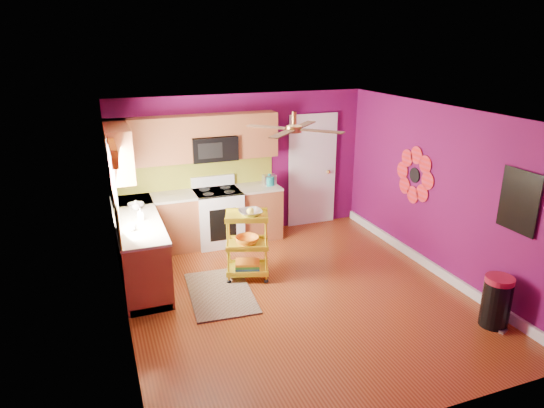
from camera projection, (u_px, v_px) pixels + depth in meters
name	position (u px, v px, depth m)	size (l,w,h in m)	color
ground	(297.00, 295.00, 6.72)	(5.00, 5.00, 0.00)	maroon
room_envelope	(301.00, 182.00, 6.20)	(4.54, 5.04, 2.52)	#630B4A
lower_cabinets	(175.00, 232.00, 7.74)	(2.81, 2.31, 0.94)	brown
electric_range	(218.00, 216.00, 8.30)	(0.76, 0.66, 1.13)	white
upper_cabinetry	(172.00, 144.00, 7.65)	(2.80, 2.30, 1.26)	brown
left_window	(113.00, 170.00, 6.35)	(0.08, 1.35, 1.08)	white
panel_door	(312.00, 172.00, 9.02)	(0.95, 0.11, 2.15)	white
right_wall_art	(457.00, 186.00, 6.69)	(0.04, 2.74, 1.04)	black
ceiling_fan	(294.00, 128.00, 6.16)	(1.01, 1.01, 0.26)	#BF8C3F
shag_rug	(220.00, 293.00, 6.76)	(0.84, 1.38, 0.02)	black
rolling_cart	(248.00, 242.00, 7.03)	(0.72, 0.61, 1.10)	gold
trash_can	(496.00, 301.00, 5.91)	(0.43, 0.43, 0.66)	black
teal_kettle	(269.00, 181.00, 8.45)	(0.18, 0.18, 0.21)	#128E88
toaster	(269.00, 180.00, 8.47)	(0.22, 0.15, 0.18)	beige
soap_bottle_a	(140.00, 214.00, 6.82)	(0.08, 0.08, 0.18)	#EA3F72
soap_bottle_b	(136.00, 205.00, 7.22)	(0.12, 0.12, 0.16)	white
counter_dish	(136.00, 205.00, 7.35)	(0.24, 0.24, 0.06)	white
counter_cup	(132.00, 227.00, 6.45)	(0.12, 0.12, 0.09)	white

